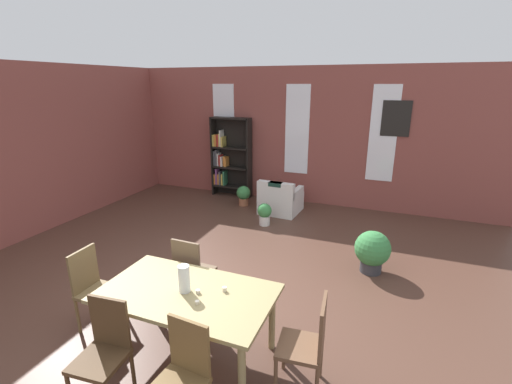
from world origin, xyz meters
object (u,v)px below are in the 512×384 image
vase_on_table (184,279)px  potted_plant_by_shelf (244,195)px  potted_plant_window (372,250)px  dining_chair_near_right (182,375)px  dining_chair_head_left (94,286)px  potted_plant_corner (265,213)px  bookshelf_tall (228,157)px  dining_table (187,299)px  dining_chair_near_left (104,349)px  dining_chair_far_left (192,270)px  dining_chair_head_right (309,343)px  armchair_white (280,200)px

vase_on_table → potted_plant_by_shelf: size_ratio=0.61×
vase_on_table → potted_plant_window: vase_on_table is taller
dining_chair_near_right → dining_chair_head_left: 1.78m
potted_plant_corner → potted_plant_window: potted_plant_window is taller
potted_plant_by_shelf → potted_plant_corner: size_ratio=1.03×
dining_chair_near_right → potted_plant_by_shelf: 5.50m
bookshelf_tall → potted_plant_by_shelf: (0.66, -0.59, -0.71)m
dining_table → dining_chair_near_left: dining_chair_near_left is taller
vase_on_table → dining_chair_far_left: vase_on_table is taller
dining_chair_head_right → potted_plant_by_shelf: (-2.58, 4.49, -0.26)m
dining_chair_near_right → dining_chair_far_left: bearing=118.7°
dining_chair_near_right → bookshelf_tall: bearing=112.4°
potted_plant_corner → potted_plant_window: (2.11, -1.12, 0.10)m
dining_chair_head_left → bookshelf_tall: size_ratio=0.49×
dining_chair_near_right → armchair_white: 5.14m
potted_plant_window → dining_chair_head_right: bearing=-99.1°
dining_table → potted_plant_corner: (-0.48, 3.56, -0.41)m
dining_chair_head_right → dining_chair_head_left: same height
dining_chair_near_right → potted_plant_by_shelf: bearing=108.4°
vase_on_table → potted_plant_by_shelf: (-1.32, 4.49, -0.63)m
vase_on_table → dining_chair_head_right: size_ratio=0.29×
dining_chair_head_left → dining_chair_far_left: (0.85, 0.72, 0.00)m
armchair_white → potted_plant_window: armchair_white is taller
dining_chair_head_left → armchair_white: bearing=79.3°
armchair_white → dining_chair_head_right: bearing=-69.2°
dining_table → dining_chair_far_left: (-0.39, 0.72, -0.15)m
armchair_white → vase_on_table: bearing=-84.8°
dining_chair_head_left → armchair_white: 4.44m
vase_on_table → potted_plant_window: size_ratio=0.43×
dining_chair_far_left → potted_plant_window: size_ratio=1.48×
dining_chair_near_left → dining_chair_head_left: same height
dining_chair_near_left → dining_chair_far_left: 1.43m
dining_chair_head_left → potted_plant_by_shelf: dining_chair_head_left is taller
dining_chair_near_right → dining_chair_head_left: bearing=156.3°
dining_table → dining_chair_far_left: 0.83m
vase_on_table → armchair_white: bearing=95.2°
bookshelf_tall → potted_plant_by_shelf: 1.13m
dining_chair_near_left → potted_plant_window: dining_chair_near_left is taller
potted_plant_window → potted_plant_by_shelf: bearing=145.3°
dining_chair_head_left → potted_plant_window: (2.86, 2.44, -0.16)m
vase_on_table → bookshelf_tall: 5.45m
dining_table → potted_plant_by_shelf: bearing=106.6°
dining_table → dining_chair_head_right: bearing=0.3°
potted_plant_by_shelf → dining_chair_head_right: bearing=-60.1°
dining_chair_near_left → potted_plant_window: bearing=57.3°
vase_on_table → potted_plant_corner: size_ratio=0.63×
dining_chair_near_right → bookshelf_tall: size_ratio=0.49×
dining_chair_head_left → potted_plant_corner: (0.75, 3.56, -0.27)m
dining_table → vase_on_table: vase_on_table is taller
dining_chair_head_right → dining_chair_near_right: same height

